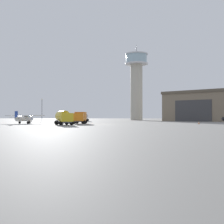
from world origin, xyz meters
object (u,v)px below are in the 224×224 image
object	(u,v)px
light_post_east	(42,108)
airplane_white	(24,118)
traffic_cone_near_left	(199,123)
truck_fuel_tanker_silver	(84,117)
truck_box_orange	(80,117)
truck_fuel_tanker_yellow	(64,117)
control_tower	(136,80)

from	to	relation	value
light_post_east	airplane_white	bearing A→B (deg)	-81.24
light_post_east	traffic_cone_near_left	bearing A→B (deg)	-44.59
truck_fuel_tanker_silver	light_post_east	bearing A→B (deg)	-125.68
airplane_white	truck_box_orange	world-z (taller)	airplane_white
truck_fuel_tanker_yellow	truck_box_orange	distance (m)	10.20
control_tower	truck_box_orange	world-z (taller)	control_tower
truck_fuel_tanker_silver	truck_box_orange	size ratio (longest dim) A/B	1.04
airplane_white	truck_fuel_tanker_silver	xyz separation A→B (m)	(11.74, 33.02, 0.24)
light_post_east	truck_box_orange	bearing A→B (deg)	-65.49
control_tower	light_post_east	world-z (taller)	control_tower
truck_fuel_tanker_silver	light_post_east	distance (m)	22.80
airplane_white	traffic_cone_near_left	xyz separation A→B (m)	(42.76, -3.61, -1.13)
truck_fuel_tanker_silver	traffic_cone_near_left	bearing A→B (deg)	38.14
light_post_east	truck_fuel_tanker_yellow	bearing A→B (deg)	-71.50
truck_fuel_tanker_yellow	truck_box_orange	size ratio (longest dim) A/B	0.93
truck_fuel_tanker_yellow	control_tower	bearing A→B (deg)	139.71
control_tower	truck_fuel_tanker_yellow	distance (m)	79.84
traffic_cone_near_left	truck_fuel_tanker_yellow	bearing A→B (deg)	-166.30
control_tower	truck_fuel_tanker_yellow	xyz separation A→B (m)	(-21.38, -74.90, -17.54)
control_tower	airplane_white	world-z (taller)	control_tower
truck_fuel_tanker_silver	light_post_east	xyz separation A→B (m)	(-18.75, 12.43, 3.71)
airplane_white	truck_fuel_tanker_yellow	distance (m)	16.32
light_post_east	traffic_cone_near_left	world-z (taller)	light_post_east
truck_fuel_tanker_silver	truck_box_orange	distance (m)	34.30
light_post_east	control_tower	bearing A→B (deg)	24.44
truck_fuel_tanker_silver	truck_fuel_tanker_yellow	distance (m)	44.15
traffic_cone_near_left	truck_box_orange	bearing A→B (deg)	175.15
traffic_cone_near_left	airplane_white	bearing A→B (deg)	175.17
control_tower	truck_box_orange	size ratio (longest dim) A/B	5.10
traffic_cone_near_left	truck_fuel_tanker_silver	bearing A→B (deg)	130.26
truck_box_orange	light_post_east	bearing A→B (deg)	-154.67
airplane_white	traffic_cone_near_left	world-z (taller)	airplane_white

